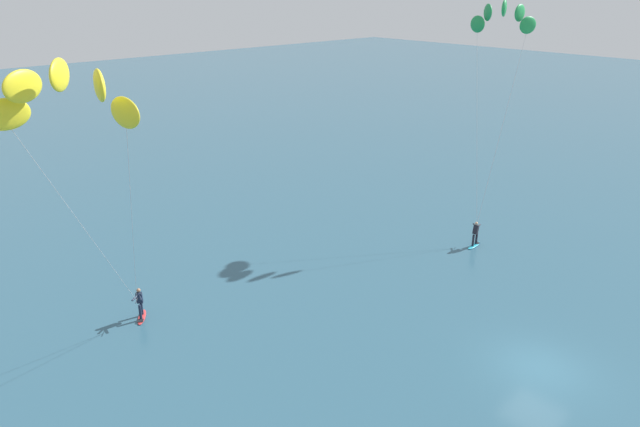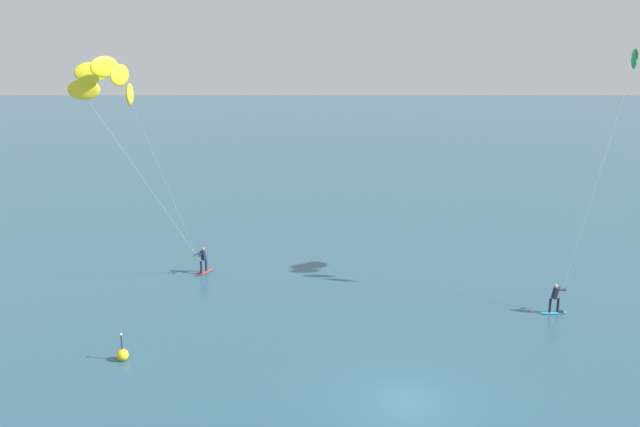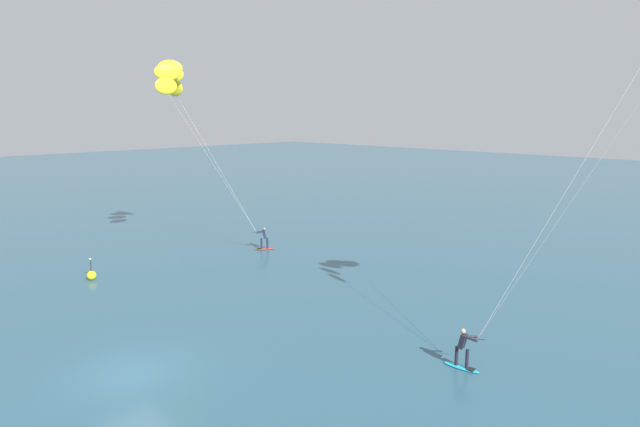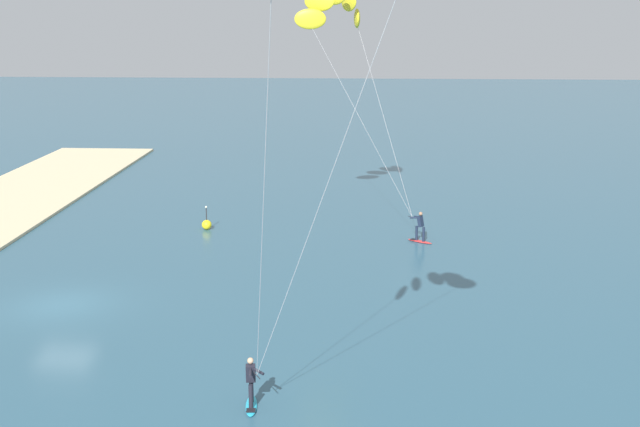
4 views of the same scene
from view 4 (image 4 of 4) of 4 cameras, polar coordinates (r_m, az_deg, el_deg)
The scene contains 3 objects.
ground_plane at distance 38.17m, azimuth -16.94°, elevation -5.88°, with size 240.00×240.00×0.00m, color #2D566B.
kitesurfer_mid_water at distance 48.38m, azimuth 1.21°, elevation 13.10°, with size 6.88×7.69×13.61m.
marker_buoy at distance 49.02m, azimuth -7.61°, elevation -0.73°, with size 0.56×0.56×1.38m.
Camera 4 is at (33.65, 13.08, 12.38)m, focal length 47.71 mm.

